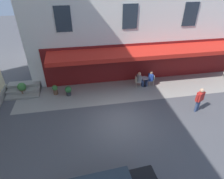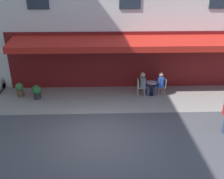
# 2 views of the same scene
# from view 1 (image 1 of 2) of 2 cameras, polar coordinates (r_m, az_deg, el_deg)

# --- Properties ---
(ground_plane) EXTENTS (70.00, 70.00, 0.00)m
(ground_plane) POSITION_cam_1_polar(r_m,az_deg,el_deg) (11.89, 2.48, -9.60)
(ground_plane) COLOR #4C4C51
(sidewalk_cafe_terrace) EXTENTS (20.50, 3.20, 0.01)m
(sidewalk_cafe_terrace) POSITION_cam_1_polar(r_m,az_deg,el_deg) (15.32, 11.74, 0.54)
(sidewalk_cafe_terrace) COLOR gray
(sidewalk_cafe_terrace) RESTS_ON ground_plane
(back_alley_steps) EXTENTS (2.40, 1.75, 0.60)m
(back_alley_steps) POSITION_cam_1_polar(r_m,az_deg,el_deg) (15.94, -25.22, 0.20)
(back_alley_steps) COLOR gray
(back_alley_steps) RESTS_ON ground_plane
(cafe_table_near_entrance) EXTENTS (0.60, 0.60, 0.75)m
(cafe_table_near_entrance) POSITION_cam_1_polar(r_m,az_deg,el_deg) (15.22, 9.97, 2.68)
(cafe_table_near_entrance) COLOR black
(cafe_table_near_entrance) RESTS_ON ground_plane
(cafe_chair_cream_near_door) EXTENTS (0.40, 0.40, 0.91)m
(cafe_chair_cream_near_door) POSITION_cam_1_polar(r_m,az_deg,el_deg) (15.00, 7.71, 2.66)
(cafe_chair_cream_near_door) COLOR beige
(cafe_chair_cream_near_door) RESTS_ON ground_plane
(cafe_chair_cream_kerbside) EXTENTS (0.43, 0.43, 0.91)m
(cafe_chair_cream_kerbside) POSITION_cam_1_polar(r_m,az_deg,el_deg) (15.45, 12.14, 3.14)
(cafe_chair_cream_kerbside) COLOR beige
(cafe_chair_cream_kerbside) RESTS_ON ground_plane
(seated_patron_in_grey) EXTENTS (0.54, 0.66, 1.30)m
(seated_patron_in_grey) POSITION_cam_1_polar(r_m,az_deg,el_deg) (14.99, 8.54, 3.22)
(seated_patron_in_grey) COLOR navy
(seated_patron_in_grey) RESTS_ON ground_plane
(seated_companion_in_blue) EXTENTS (0.55, 0.64, 1.28)m
(seated_companion_in_blue) POSITION_cam_1_polar(r_m,az_deg,el_deg) (15.29, 11.47, 3.50)
(seated_companion_in_blue) COLOR navy
(seated_companion_in_blue) RESTS_ON ground_plane
(walking_pedestrian_in_red) EXTENTS (0.67, 0.48, 1.77)m
(walking_pedestrian_in_red) POSITION_cam_1_polar(r_m,az_deg,el_deg) (13.29, 25.26, -2.43)
(walking_pedestrian_in_red) COLOR navy
(walking_pedestrian_in_red) RESTS_ON ground_plane
(potted_plant_under_sign) EXTENTS (0.62, 0.62, 0.96)m
(potted_plant_under_sign) POSITION_cam_1_polar(r_m,az_deg,el_deg) (15.52, -25.82, 0.40)
(potted_plant_under_sign) COLOR brown
(potted_plant_under_sign) RESTS_ON ground_plane
(potted_plant_by_steps) EXTENTS (0.49, 0.49, 0.75)m
(potted_plant_by_steps) POSITION_cam_1_polar(r_m,az_deg,el_deg) (14.28, -13.24, -0.28)
(potted_plant_by_steps) COLOR #2D2D33
(potted_plant_by_steps) RESTS_ON ground_plane
(potted_plant_entrance_right) EXTENTS (0.40, 0.40, 0.76)m
(potted_plant_entrance_right) POSITION_cam_1_polar(r_m,az_deg,el_deg) (14.67, -17.02, -0.00)
(potted_plant_entrance_right) COLOR brown
(potted_plant_entrance_right) RESTS_ON ground_plane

